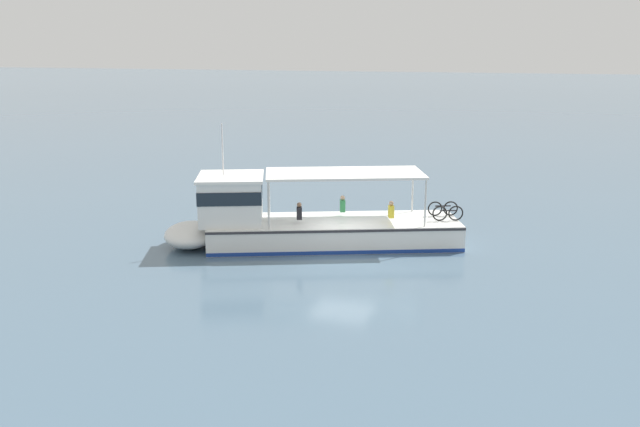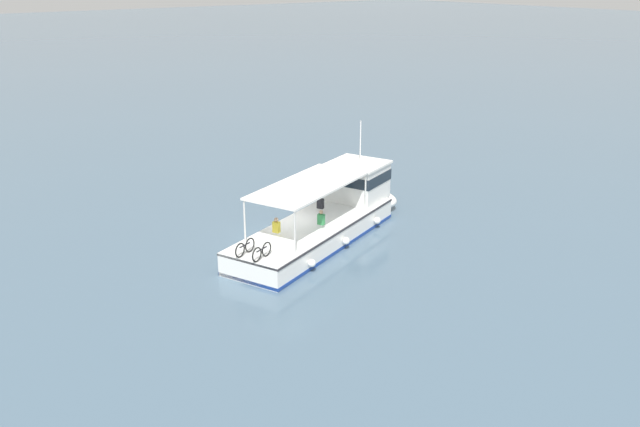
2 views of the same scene
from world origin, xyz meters
The scene contains 2 objects.
ground_plane centered at (0.00, 0.00, 0.00)m, with size 400.00×400.00×0.00m, color slate.
ferry_main centered at (-0.80, -2.30, 1.02)m, with size 7.47×12.96×5.32m.
Camera 2 is at (-26.45, 17.94, 12.86)m, focal length 38.32 mm.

